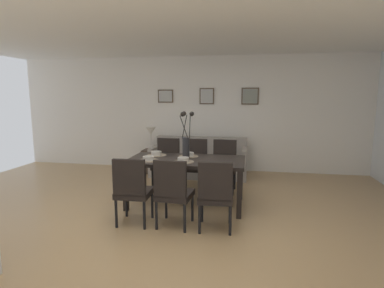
# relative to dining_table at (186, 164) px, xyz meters

# --- Properties ---
(ground_plane) EXTENTS (9.00, 9.00, 0.00)m
(ground_plane) POSITION_rel_dining_table_xyz_m (-0.03, -0.75, -0.66)
(ground_plane) COLOR tan
(back_wall_panel) EXTENTS (9.00, 0.10, 2.60)m
(back_wall_panel) POSITION_rel_dining_table_xyz_m (-0.03, 2.50, 0.64)
(back_wall_panel) COLOR white
(back_wall_panel) RESTS_ON ground
(ceiling_panel) EXTENTS (9.00, 7.20, 0.08)m
(ceiling_panel) POSITION_rel_dining_table_xyz_m (-0.03, -0.35, 1.98)
(ceiling_panel) COLOR white
(dining_table) EXTENTS (1.80, 0.94, 0.74)m
(dining_table) POSITION_rel_dining_table_xyz_m (0.00, 0.00, 0.00)
(dining_table) COLOR black
(dining_table) RESTS_ON ground
(dining_chair_near_left) EXTENTS (0.46, 0.46, 0.92)m
(dining_chair_near_left) POSITION_rel_dining_table_xyz_m (-0.55, -0.88, -0.15)
(dining_chair_near_left) COLOR black
(dining_chair_near_left) RESTS_ON ground
(dining_chair_near_right) EXTENTS (0.46, 0.46, 0.92)m
(dining_chair_near_right) POSITION_rel_dining_table_xyz_m (-0.54, 0.87, -0.15)
(dining_chair_near_right) COLOR black
(dining_chair_near_right) RESTS_ON ground
(dining_chair_far_left) EXTENTS (0.47, 0.47, 0.92)m
(dining_chair_far_left) POSITION_rel_dining_table_xyz_m (-0.00, -0.87, -0.15)
(dining_chair_far_left) COLOR black
(dining_chair_far_left) RESTS_ON ground
(dining_chair_far_right) EXTENTS (0.44, 0.44, 0.92)m
(dining_chair_far_right) POSITION_rel_dining_table_xyz_m (-0.01, 0.87, -0.15)
(dining_chair_far_right) COLOR black
(dining_chair_far_right) RESTS_ON ground
(dining_chair_mid_left) EXTENTS (0.47, 0.47, 0.92)m
(dining_chair_mid_left) POSITION_rel_dining_table_xyz_m (0.55, -0.87, -0.15)
(dining_chair_mid_left) COLOR black
(dining_chair_mid_left) RESTS_ON ground
(dining_chair_mid_right) EXTENTS (0.46, 0.46, 0.92)m
(dining_chair_mid_right) POSITION_rel_dining_table_xyz_m (0.53, 0.86, -0.15)
(dining_chair_mid_right) COLOR black
(dining_chair_mid_right) RESTS_ON ground
(centerpiece_vase) EXTENTS (0.21, 0.23, 0.73)m
(centerpiece_vase) POSITION_rel_dining_table_xyz_m (0.00, 0.00, 0.36)
(centerpiece_vase) COLOR #232326
(centerpiece_vase) RESTS_ON dining_table
(placemat_near_left) EXTENTS (0.32, 0.32, 0.01)m
(placemat_near_left) POSITION_rel_dining_table_xyz_m (-0.54, -0.21, 0.08)
(placemat_near_left) COLOR #7F705B
(placemat_near_left) RESTS_ON dining_table
(bowl_near_left) EXTENTS (0.17, 0.17, 0.07)m
(bowl_near_left) POSITION_rel_dining_table_xyz_m (-0.54, -0.21, 0.12)
(bowl_near_left) COLOR #B2ADA3
(bowl_near_left) RESTS_ON dining_table
(placemat_near_right) EXTENTS (0.32, 0.32, 0.01)m
(placemat_near_right) POSITION_rel_dining_table_xyz_m (-0.54, 0.21, 0.08)
(placemat_near_right) COLOR #7F705B
(placemat_near_right) RESTS_ON dining_table
(bowl_near_right) EXTENTS (0.17, 0.17, 0.07)m
(bowl_near_right) POSITION_rel_dining_table_xyz_m (-0.54, 0.21, 0.12)
(bowl_near_right) COLOR #B2ADA3
(bowl_near_right) RESTS_ON dining_table
(placemat_far_left) EXTENTS (0.32, 0.32, 0.01)m
(placemat_far_left) POSITION_rel_dining_table_xyz_m (0.00, -0.21, 0.08)
(placemat_far_left) COLOR #7F705B
(placemat_far_left) RESTS_ON dining_table
(bowl_far_left) EXTENTS (0.17, 0.17, 0.07)m
(bowl_far_left) POSITION_rel_dining_table_xyz_m (0.00, -0.21, 0.12)
(bowl_far_left) COLOR #B2ADA3
(bowl_far_left) RESTS_ON dining_table
(placemat_far_right) EXTENTS (0.32, 0.32, 0.01)m
(placemat_far_right) POSITION_rel_dining_table_xyz_m (0.00, 0.21, 0.08)
(placemat_far_right) COLOR #7F705B
(placemat_far_right) RESTS_ON dining_table
(bowl_far_right) EXTENTS (0.17, 0.17, 0.07)m
(bowl_far_right) POSITION_rel_dining_table_xyz_m (0.00, 0.21, 0.12)
(bowl_far_right) COLOR #B2ADA3
(bowl_far_right) RESTS_ON dining_table
(sofa) EXTENTS (2.04, 0.84, 0.80)m
(sofa) POSITION_rel_dining_table_xyz_m (-0.08, 1.90, -0.39)
(sofa) COLOR gray
(sofa) RESTS_ON ground
(side_table) EXTENTS (0.36, 0.36, 0.52)m
(side_table) POSITION_rel_dining_table_xyz_m (-1.17, 1.91, -0.40)
(side_table) COLOR #3D2D23
(side_table) RESTS_ON ground
(table_lamp) EXTENTS (0.22, 0.22, 0.51)m
(table_lamp) POSITION_rel_dining_table_xyz_m (-1.17, 1.91, 0.23)
(table_lamp) COLOR beige
(table_lamp) RESTS_ON side_table
(framed_picture_left) EXTENTS (0.36, 0.03, 0.30)m
(framed_picture_left) POSITION_rel_dining_table_xyz_m (-0.97, 2.43, 1.04)
(framed_picture_left) COLOR #473828
(framed_picture_center) EXTENTS (0.33, 0.03, 0.36)m
(framed_picture_center) POSITION_rel_dining_table_xyz_m (0.00, 2.43, 1.04)
(framed_picture_center) COLOR #473828
(framed_picture_right) EXTENTS (0.38, 0.03, 0.37)m
(framed_picture_right) POSITION_rel_dining_table_xyz_m (0.97, 2.43, 1.04)
(framed_picture_right) COLOR #473828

